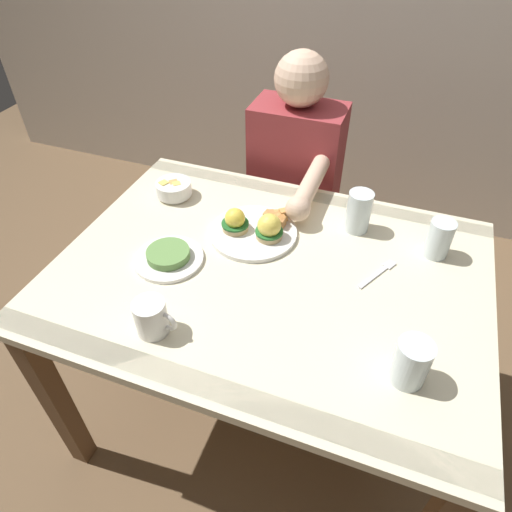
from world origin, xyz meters
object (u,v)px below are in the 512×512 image
water_glass_extra (358,213)px  diner_person (294,182)px  fork (379,273)px  water_glass_far (439,240)px  side_plate (169,257)px  eggs_benedict_plate (255,228)px  water_glass_near (410,365)px  coffee_mug (152,317)px  dining_table (268,296)px  fruit_bowl (174,189)px

water_glass_extra → diner_person: bearing=132.0°
fork → water_glass_far: 0.20m
fork → side_plate: size_ratio=0.73×
eggs_benedict_plate → water_glass_near: bearing=-36.2°
fork → diner_person: diner_person is taller
eggs_benedict_plate → fork: 0.39m
water_glass_extra → diner_person: diner_person is taller
eggs_benedict_plate → coffee_mug: bearing=-103.3°
fork → dining_table: bearing=-162.3°
dining_table → eggs_benedict_plate: size_ratio=4.44×
eggs_benedict_plate → fruit_bowl: 0.35m
water_glass_near → diner_person: (-0.50, 0.83, -0.14)m
water_glass_far → diner_person: (-0.53, 0.37, -0.14)m
dining_table → eggs_benedict_plate: 0.21m
coffee_mug → water_glass_far: (0.63, 0.53, 0.00)m
fruit_bowl → eggs_benedict_plate: bearing=-17.1°
eggs_benedict_plate → diner_person: size_ratio=0.24×
fruit_bowl → water_glass_near: water_glass_near is taller
dining_table → water_glass_far: size_ratio=10.34×
diner_person → dining_table: bearing=-80.3°
fork → diner_person: bearing=128.0°
water_glass_far → water_glass_extra: 0.24m
dining_table → diner_person: 0.61m
fruit_bowl → coffee_mug: (0.23, -0.54, 0.02)m
water_glass_near → diner_person: diner_person is taller
water_glass_near → side_plate: bearing=166.6°
fruit_bowl → dining_table: bearing=-29.2°
diner_person → water_glass_extra: bearing=-48.0°
water_glass_near → water_glass_extra: bearing=112.7°
coffee_mug → water_glass_extra: size_ratio=0.85×
diner_person → water_glass_near: bearing=-58.6°
dining_table → eggs_benedict_plate: eggs_benedict_plate is taller
water_glass_far → diner_person: size_ratio=0.10×
water_glass_near → water_glass_far: (0.03, 0.46, 0.00)m
fruit_bowl → water_glass_extra: (0.62, 0.04, 0.03)m
coffee_mug → water_glass_near: bearing=7.3°
eggs_benedict_plate → water_glass_extra: size_ratio=2.05×
eggs_benedict_plate → water_glass_extra: bearing=25.9°
fruit_bowl → side_plate: size_ratio=0.60×
water_glass_extra → side_plate: water_glass_extra is taller
water_glass_near → water_glass_far: size_ratio=1.00×
dining_table → fruit_bowl: 0.50m
coffee_mug → water_glass_extra: 0.69m
water_glass_near → diner_person: size_ratio=0.10×
fork → water_glass_extra: size_ratio=1.10×
fruit_bowl → fork: 0.73m
eggs_benedict_plate → diner_person: bearing=91.5°
fruit_bowl → fork: fruit_bowl is taller
coffee_mug → water_glass_far: 0.82m
side_plate → diner_person: size_ratio=0.18×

